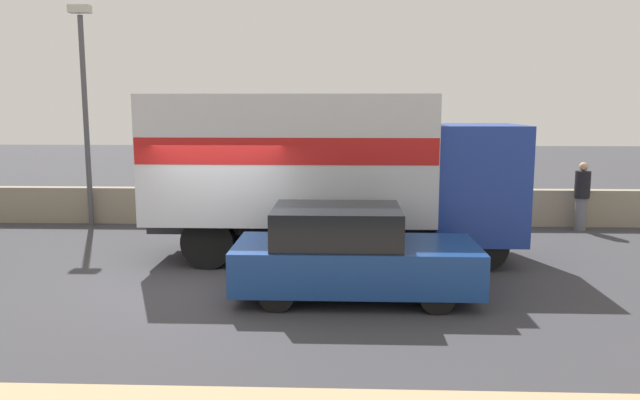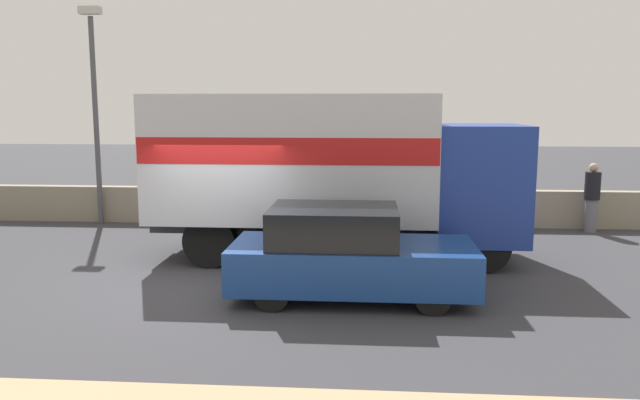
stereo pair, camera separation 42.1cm
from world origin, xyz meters
name	(u,v)px [view 1 (the left image)]	position (x,y,z in m)	size (l,w,h in m)	color
ground_plane	(210,286)	(0.00, 0.00, 0.00)	(80.00, 80.00, 0.00)	#38383D
stone_wall_backdrop	(256,206)	(0.00, 6.06, 0.50)	(60.00, 0.35, 0.99)	gray
street_lamp	(85,98)	(-4.51, 5.71, 3.45)	(0.56, 0.28, 5.83)	#4C4C51
box_truck	(321,164)	(1.94, 2.20, 2.02)	(7.67, 2.57, 3.47)	navy
car_hatchback	(351,254)	(2.54, -0.55, 0.76)	(4.09, 1.81, 1.56)	navy
pedestrian	(582,195)	(8.64, 5.50, 0.93)	(0.39, 0.39, 1.79)	slate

